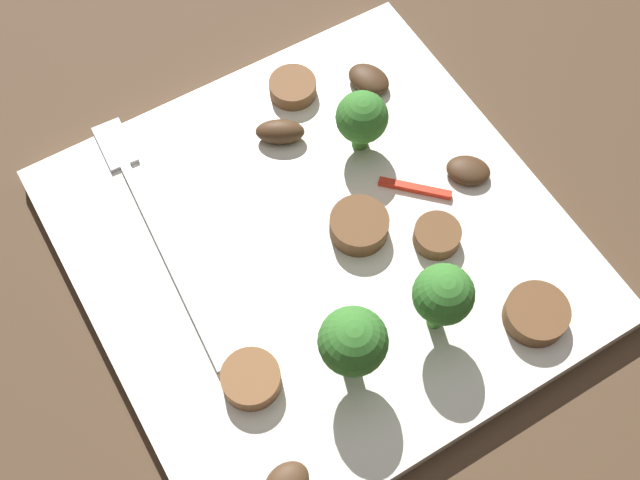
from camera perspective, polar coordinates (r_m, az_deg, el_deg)
The scene contains 15 objects.
ground_plane at distance 0.47m, azimuth -0.00°, elevation -0.85°, with size 1.40×1.40×0.00m, color #4C3826.
plate at distance 0.47m, azimuth -0.00°, elevation -0.43°, with size 0.27×0.27×0.02m, color white.
fork at distance 0.48m, azimuth -12.03°, elevation 1.52°, with size 0.18×0.02×0.00m.
broccoli_floret_0 at distance 0.40m, azimuth 2.37°, elevation -7.31°, with size 0.04×0.04×0.06m.
broccoli_floret_1 at distance 0.41m, azimuth 8.78°, elevation -3.94°, with size 0.03×0.03×0.05m.
broccoli_floret_2 at distance 0.47m, azimuth 3.01°, elevation 8.68°, with size 0.03×0.03×0.04m.
sausage_slice_0 at distance 0.46m, azimuth 2.81°, elevation 1.03°, with size 0.03×0.03×0.01m, color brown.
sausage_slice_1 at distance 0.46m, azimuth 8.35°, elevation 0.32°, with size 0.03×0.03×0.01m, color brown.
sausage_slice_2 at distance 0.52m, azimuth -1.96°, elevation 10.84°, with size 0.03×0.03×0.01m, color brown.
sausage_slice_3 at distance 0.45m, azimuth 15.17°, elevation -5.12°, with size 0.04×0.04×0.01m, color brown.
sausage_slice_4 at distance 0.42m, azimuth -4.94°, elevation -9.87°, with size 0.03×0.03×0.01m, color brown.
mushroom_0 at distance 0.49m, azimuth 10.54°, elevation 4.92°, with size 0.03×0.02×0.01m, color #422B19.
mushroom_1 at distance 0.52m, azimuth 3.50°, elevation 11.39°, with size 0.03×0.02×0.01m, color #422B19.
mushroom_3 at distance 0.49m, azimuth -2.87°, elevation 7.74°, with size 0.03×0.02×0.01m, color #4C331E.
pepper_strip_0 at distance 0.48m, azimuth 6.54°, elevation 4.02°, with size 0.04×0.00×0.00m, color red.
Camera 1 is at (-0.18, 0.11, 0.42)m, focal length 44.82 mm.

